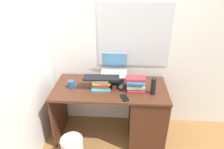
{
  "coord_description": "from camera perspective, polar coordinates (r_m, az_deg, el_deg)",
  "views": [
    {
      "loc": [
        0.15,
        -2.04,
        1.98
      ],
      "look_at": [
        0.02,
        -0.01,
        0.92
      ],
      "focal_mm": 31.61,
      "sensor_mm": 36.0,
      "label": 1
    }
  ],
  "objects": [
    {
      "name": "wall_back",
      "position": [
        2.51,
        0.05,
        11.67
      ],
      "size": [
        6.0,
        0.06,
        2.6
      ],
      "color": "white",
      "rests_on": "ground"
    },
    {
      "name": "book_stack_side",
      "position": [
        2.32,
        6.81,
        -2.58
      ],
      "size": [
        0.23,
        0.21,
        0.17
      ],
      "color": "#B22D33",
      "rests_on": "desk"
    },
    {
      "name": "desk",
      "position": [
        2.57,
        7.32,
        -10.67
      ],
      "size": [
        1.37,
        0.64,
        0.74
      ],
      "color": "#4C2819",
      "rests_on": "ground"
    },
    {
      "name": "keyboard",
      "position": [
        2.3,
        -3.07,
        -0.95
      ],
      "size": [
        0.42,
        0.15,
        0.02
      ],
      "primitive_type": "cube",
      "rotation": [
        0.0,
        0.0,
        0.02
      ],
      "color": "black",
      "rests_on": "book_stack_keyboard_riser"
    },
    {
      "name": "laptop",
      "position": [
        2.49,
        0.6,
        1.89
      ],
      "size": [
        0.32,
        0.31,
        0.24
      ],
      "color": "#B7BABF",
      "rests_on": "book_stack_tall"
    },
    {
      "name": "ground_plane",
      "position": [
        2.85,
        -0.49,
        -16.61
      ],
      "size": [
        6.0,
        6.0,
        0.0
      ],
      "primitive_type": "plane",
      "color": "olive"
    },
    {
      "name": "mug",
      "position": [
        2.42,
        -11.63,
        -2.78
      ],
      "size": [
        0.11,
        0.07,
        0.09
      ],
      "color": "#265999",
      "rests_on": "desk"
    },
    {
      "name": "book_stack_tall",
      "position": [
        2.48,
        0.5,
        -1.11
      ],
      "size": [
        0.24,
        0.2,
        0.11
      ],
      "color": "black",
      "rests_on": "desk"
    },
    {
      "name": "wastebasket",
      "position": [
        2.49,
        -11.3,
        -20.46
      ],
      "size": [
        0.25,
        0.25,
        0.31
      ],
      "primitive_type": "cylinder",
      "color": "silver",
      "rests_on": "ground"
    },
    {
      "name": "water_bottle",
      "position": [
        2.27,
        11.86,
        -3.36
      ],
      "size": [
        0.06,
        0.06,
        0.2
      ],
      "primitive_type": "cylinder",
      "color": "black",
      "rests_on": "desk"
    },
    {
      "name": "computer_mouse",
      "position": [
        2.38,
        2.63,
        -3.43
      ],
      "size": [
        0.06,
        0.1,
        0.04
      ],
      "primitive_type": "ellipsoid",
      "color": "#A5A8AD",
      "rests_on": "desk"
    },
    {
      "name": "wall_left",
      "position": [
        2.38,
        -22.21,
        8.82
      ],
      "size": [
        0.05,
        6.0,
        2.6
      ],
      "primitive_type": "cube",
      "color": "silver",
      "rests_on": "ground"
    },
    {
      "name": "book_stack_keyboard_riser",
      "position": [
        2.35,
        -3.12,
        -2.59
      ],
      "size": [
        0.24,
        0.2,
        0.13
      ],
      "color": "teal",
      "rests_on": "desk"
    },
    {
      "name": "cell_phone",
      "position": [
        2.2,
        3.61,
        -6.73
      ],
      "size": [
        0.11,
        0.15,
        0.01
      ],
      "primitive_type": "cube",
      "rotation": [
        0.0,
        0.0,
        0.33
      ],
      "color": "black",
      "rests_on": "desk"
    }
  ]
}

